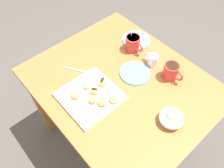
% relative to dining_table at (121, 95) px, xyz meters
% --- Properties ---
extents(ground_plane, '(8.00, 8.00, 0.00)m').
position_rel_dining_table_xyz_m(ground_plane, '(0.00, 0.00, -0.59)').
color(ground_plane, '#514C47').
extents(dining_table, '(1.01, 0.84, 0.71)m').
position_rel_dining_table_xyz_m(dining_table, '(0.00, 0.00, 0.00)').
color(dining_table, '#A36633').
rests_on(dining_table, ground_plane).
extents(pastry_plate_square, '(0.29, 0.29, 0.02)m').
position_rel_dining_table_xyz_m(pastry_plate_square, '(-0.04, -0.19, 0.13)').
color(pastry_plate_square, white).
rests_on(pastry_plate_square, dining_table).
extents(coffee_mug_red_left, '(0.13, 0.09, 0.15)m').
position_rel_dining_table_xyz_m(coffee_mug_red_left, '(-0.15, 0.23, 0.18)').
color(coffee_mug_red_left, red).
rests_on(coffee_mug_red_left, dining_table).
extents(coffee_mug_red_right, '(0.12, 0.08, 0.10)m').
position_rel_dining_table_xyz_m(coffee_mug_red_right, '(0.15, 0.23, 0.18)').
color(coffee_mug_red_right, red).
rests_on(coffee_mug_red_right, dining_table).
extents(cream_pitcher_white, '(0.10, 0.06, 0.07)m').
position_rel_dining_table_xyz_m(cream_pitcher_white, '(0.02, 0.23, 0.17)').
color(cream_pitcher_white, white).
rests_on(cream_pitcher_white, dining_table).
extents(ice_cream_bowl, '(0.12, 0.12, 0.09)m').
position_rel_dining_table_xyz_m(ice_cream_bowl, '(0.34, 0.01, 0.17)').
color(ice_cream_bowl, white).
rests_on(ice_cream_bowl, dining_table).
extents(saucer_sky_left, '(0.18, 0.18, 0.01)m').
position_rel_dining_table_xyz_m(saucer_sky_left, '(-0.19, 0.31, 0.13)').
color(saucer_sky_left, '#66A8DB').
rests_on(saucer_sky_left, dining_table).
extents(saucer_sky_right, '(0.18, 0.18, 0.01)m').
position_rel_dining_table_xyz_m(saucer_sky_right, '(0.01, 0.10, 0.13)').
color(saucer_sky_right, '#66A8DB').
rests_on(saucer_sky_right, dining_table).
extents(loose_spoon_near_saucer, '(0.14, 0.09, 0.01)m').
position_rel_dining_table_xyz_m(loose_spoon_near_saucer, '(-0.22, -0.12, 0.13)').
color(loose_spoon_near_saucer, silver).
rests_on(loose_spoon_near_saucer, dining_table).
extents(beignet_0, '(0.06, 0.06, 0.03)m').
position_rel_dining_table_xyz_m(beignet_0, '(-0.09, -0.18, 0.16)').
color(beignet_0, '#E5B260').
rests_on(beignet_0, pastry_plate_square).
extents(beignet_1, '(0.06, 0.06, 0.04)m').
position_rel_dining_table_xyz_m(beignet_1, '(-0.08, -0.26, 0.16)').
color(beignet_1, '#E5B260').
rests_on(beignet_1, pastry_plate_square).
extents(beignet_2, '(0.06, 0.06, 0.03)m').
position_rel_dining_table_xyz_m(beignet_2, '(-0.03, -0.16, 0.16)').
color(beignet_2, '#E5B260').
rests_on(beignet_2, pastry_plate_square).
extents(chocolate_drizzle_2, '(0.04, 0.03, 0.00)m').
position_rel_dining_table_xyz_m(chocolate_drizzle_2, '(-0.03, -0.16, 0.18)').
color(chocolate_drizzle_2, black).
rests_on(chocolate_drizzle_2, beignet_2).
extents(beignet_3, '(0.06, 0.06, 0.04)m').
position_rel_dining_table_xyz_m(beignet_3, '(0.00, -0.21, 0.16)').
color(beignet_3, '#E5B260').
rests_on(beignet_3, pastry_plate_square).
extents(beignet_4, '(0.07, 0.07, 0.04)m').
position_rel_dining_table_xyz_m(beignet_4, '(0.04, -0.18, 0.16)').
color(beignet_4, '#E5B260').
rests_on(beignet_4, pastry_plate_square).
extents(beignet_5, '(0.07, 0.07, 0.04)m').
position_rel_dining_table_xyz_m(beignet_5, '(-0.05, -0.09, 0.16)').
color(beignet_5, '#E5B260').
rests_on(beignet_5, pastry_plate_square).
extents(chocolate_drizzle_5, '(0.03, 0.04, 0.00)m').
position_rel_dining_table_xyz_m(chocolate_drizzle_5, '(-0.05, -0.09, 0.18)').
color(chocolate_drizzle_5, black).
rests_on(chocolate_drizzle_5, beignet_5).
extents(beignet_6, '(0.07, 0.07, 0.03)m').
position_rel_dining_table_xyz_m(beignet_6, '(0.07, -0.12, 0.16)').
color(beignet_6, '#E5B260').
rests_on(beignet_6, pastry_plate_square).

